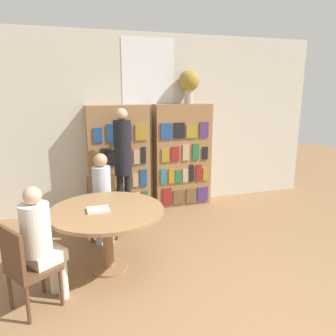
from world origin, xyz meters
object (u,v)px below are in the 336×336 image
at_px(chair_left_side, 102,202).
at_px(seated_reader_right, 41,238).
at_px(bookshelf_right, 182,156).
at_px(flower_vase, 189,82).
at_px(reading_table, 107,218).
at_px(seated_reader_left, 102,192).
at_px(librarian_standing, 123,155).
at_px(chair_near_camera, 25,265).
at_px(bookshelf_left, 119,160).

height_order(chair_left_side, seated_reader_right, seated_reader_right).
xyz_separation_m(bookshelf_right, flower_vase, (0.11, 0.00, 1.28)).
height_order(reading_table, seated_reader_left, seated_reader_left).
relative_size(reading_table, seated_reader_left, 1.07).
distance_m(bookshelf_right, reading_table, 2.48).
height_order(seated_reader_left, librarian_standing, librarian_standing).
relative_size(reading_table, chair_left_side, 1.50).
bearing_deg(chair_near_camera, bookshelf_left, 118.85).
distance_m(flower_vase, reading_table, 2.98).
xyz_separation_m(flower_vase, chair_left_side, (-1.66, -0.88, -1.70)).
bearing_deg(seated_reader_right, librarian_standing, 115.21).
xyz_separation_m(chair_near_camera, chair_left_side, (0.89, 1.53, 0.00)).
distance_m(bookshelf_right, chair_near_camera, 3.45).
bearing_deg(chair_left_side, chair_near_camera, 63.00).
distance_m(reading_table, chair_left_side, 1.01).
relative_size(bookshelf_left, chair_near_camera, 2.08).
xyz_separation_m(chair_near_camera, seated_reader_left, (0.88, 1.35, 0.21)).
xyz_separation_m(bookshelf_right, seated_reader_right, (-2.29, -2.31, -0.22)).
distance_m(bookshelf_left, seated_reader_left, 1.15).
xyz_separation_m(bookshelf_left, chair_near_camera, (-1.30, -2.40, -0.42)).
relative_size(reading_table, chair_near_camera, 1.50).
relative_size(chair_left_side, seated_reader_right, 0.72).
xyz_separation_m(seated_reader_right, librarian_standing, (1.13, 1.81, 0.40)).
relative_size(seated_reader_left, seated_reader_right, 1.01).
relative_size(flower_vase, chair_near_camera, 0.65).
bearing_deg(seated_reader_left, librarian_standing, -122.50).
height_order(chair_left_side, librarian_standing, librarian_standing).
distance_m(chair_near_camera, librarian_standing, 2.37).
bearing_deg(bookshelf_left, bookshelf_right, -0.01).
xyz_separation_m(seated_reader_left, librarian_standing, (0.40, 0.55, 0.40)).
height_order(bookshelf_left, seated_reader_left, bookshelf_left).
relative_size(bookshelf_right, chair_near_camera, 2.08).
height_order(chair_near_camera, librarian_standing, librarian_standing).
distance_m(bookshelf_left, reading_table, 1.94).
height_order(flower_vase, seated_reader_left, flower_vase).
bearing_deg(reading_table, chair_left_side, 86.76).
bearing_deg(bookshelf_left, chair_near_camera, -118.39).
relative_size(bookshelf_right, seated_reader_left, 1.48).
xyz_separation_m(reading_table, chair_near_camera, (-0.84, -0.54, -0.15)).
bearing_deg(librarian_standing, reading_table, -108.03).
height_order(reading_table, chair_left_side, chair_left_side).
bearing_deg(seated_reader_right, seated_reader_left, 116.95).
bearing_deg(bookshelf_right, librarian_standing, -156.68).
xyz_separation_m(flower_vase, seated_reader_right, (-2.41, -2.31, -1.50)).
bearing_deg(chair_left_side, bookshelf_right, -147.37).
bearing_deg(flower_vase, bookshelf_right, -177.53).
relative_size(bookshelf_right, reading_table, 1.39).
xyz_separation_m(seated_reader_left, seated_reader_right, (-0.73, -1.25, -0.00)).
relative_size(chair_near_camera, seated_reader_right, 0.72).
relative_size(chair_near_camera, chair_left_side, 1.00).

